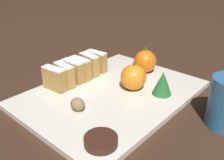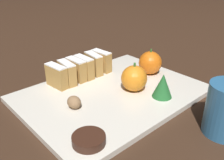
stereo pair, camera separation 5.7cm
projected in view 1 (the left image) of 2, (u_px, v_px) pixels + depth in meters
The scene contains 13 objects.
ground_plane at pixel (112, 96), 0.59m from camera, with size 6.00×6.00×0.00m, color #382316.
serving_platter at pixel (112, 94), 0.59m from camera, with size 0.30×0.41×0.01m.
stollen_slice_front at pixel (54, 79), 0.59m from camera, with size 0.06×0.03×0.06m.
stollen_slice_second at pixel (64, 75), 0.60m from camera, with size 0.06×0.03×0.06m.
stollen_slice_third at pixel (73, 71), 0.62m from camera, with size 0.06×0.02×0.06m.
stollen_slice_fourth at pixel (82, 68), 0.64m from camera, with size 0.06×0.02×0.06m.
stollen_slice_fifth at pixel (89, 65), 0.66m from camera, with size 0.06×0.03×0.06m.
stollen_slice_sixth at pixel (96, 61), 0.68m from camera, with size 0.06×0.03×0.06m.
orange_near at pixel (133, 77), 0.59m from camera, with size 0.06×0.06×0.07m.
orange_far at pixel (145, 61), 0.68m from camera, with size 0.06×0.06×0.07m.
walnut at pixel (79, 105), 0.51m from camera, with size 0.03×0.03×0.03m.
chocolate_cookie at pixel (101, 141), 0.42m from camera, with size 0.06×0.06×0.01m.
evergreen_sprig at pixel (163, 83), 0.57m from camera, with size 0.05×0.05×0.06m.
Camera 1 is at (0.34, -0.39, 0.29)m, focal length 40.00 mm.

